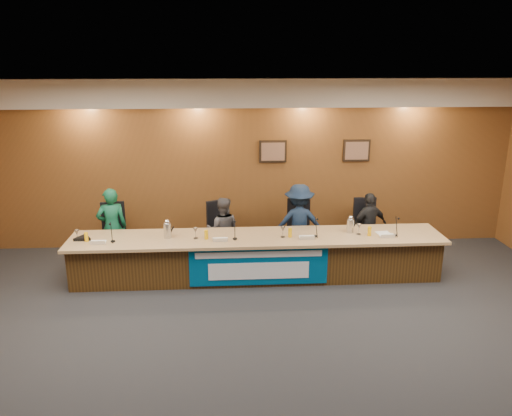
# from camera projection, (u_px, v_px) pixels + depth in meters

# --- Properties ---
(floor) EXTENTS (10.00, 10.00, 0.00)m
(floor) POSITION_uv_depth(u_px,v_px,m) (270.00, 359.00, 6.11)
(floor) COLOR black
(floor) RESTS_ON ground
(ceiling) EXTENTS (10.00, 8.00, 0.04)m
(ceiling) POSITION_uv_depth(u_px,v_px,m) (272.00, 92.00, 5.19)
(ceiling) COLOR silver
(ceiling) RESTS_ON wall_back
(wall_back) EXTENTS (10.00, 0.04, 3.20)m
(wall_back) POSITION_uv_depth(u_px,v_px,m) (252.00, 164.00, 9.47)
(wall_back) COLOR brown
(wall_back) RESTS_ON floor
(soffit) EXTENTS (10.00, 0.50, 0.50)m
(soffit) POSITION_uv_depth(u_px,v_px,m) (252.00, 93.00, 8.84)
(soffit) COLOR beige
(soffit) RESTS_ON wall_back
(dais_body) EXTENTS (6.00, 0.80, 0.70)m
(dais_body) POSITION_uv_depth(u_px,v_px,m) (257.00, 258.00, 8.31)
(dais_body) COLOR #3E270F
(dais_body) RESTS_ON floor
(dais_top) EXTENTS (6.10, 0.95, 0.05)m
(dais_top) POSITION_uv_depth(u_px,v_px,m) (257.00, 238.00, 8.15)
(dais_top) COLOR #A58156
(dais_top) RESTS_ON dais_body
(banner) EXTENTS (2.20, 0.02, 0.65)m
(banner) POSITION_uv_depth(u_px,v_px,m) (259.00, 266.00, 7.90)
(banner) COLOR #00487A
(banner) RESTS_ON dais_body
(banner_text_upper) EXTENTS (2.00, 0.01, 0.10)m
(banner_text_upper) POSITION_uv_depth(u_px,v_px,m) (259.00, 255.00, 7.83)
(banner_text_upper) COLOR silver
(banner_text_upper) RESTS_ON banner
(banner_text_lower) EXTENTS (1.60, 0.01, 0.28)m
(banner_text_lower) POSITION_uv_depth(u_px,v_px,m) (259.00, 271.00, 7.91)
(banner_text_lower) COLOR silver
(banner_text_lower) RESTS_ON banner
(wall_photo_left) EXTENTS (0.52, 0.04, 0.42)m
(wall_photo_left) POSITION_uv_depth(u_px,v_px,m) (273.00, 151.00, 9.40)
(wall_photo_left) COLOR black
(wall_photo_left) RESTS_ON wall_back
(wall_photo_right) EXTENTS (0.52, 0.04, 0.42)m
(wall_photo_right) POSITION_uv_depth(u_px,v_px,m) (357.00, 150.00, 9.49)
(wall_photo_right) COLOR black
(wall_photo_right) RESTS_ON wall_back
(panelist_a) EXTENTS (0.59, 0.47, 1.40)m
(panelist_a) POSITION_uv_depth(u_px,v_px,m) (112.00, 227.00, 8.72)
(panelist_a) COLOR #105136
(panelist_a) RESTS_ON floor
(panelist_b) EXTENTS (0.62, 0.50, 1.21)m
(panelist_b) POSITION_uv_depth(u_px,v_px,m) (223.00, 230.00, 8.86)
(panelist_b) COLOR #47464A
(panelist_b) RESTS_ON floor
(panelist_c) EXTENTS (0.93, 0.56, 1.42)m
(panelist_c) POSITION_uv_depth(u_px,v_px,m) (299.00, 223.00, 8.91)
(panelist_c) COLOR #111F38
(panelist_c) RESTS_ON floor
(panelist_d) EXTENTS (0.79, 0.53, 1.24)m
(panelist_d) POSITION_uv_depth(u_px,v_px,m) (369.00, 226.00, 9.02)
(panelist_d) COLOR black
(panelist_d) RESTS_ON floor
(office_chair_a) EXTENTS (0.56, 0.56, 0.08)m
(office_chair_a) POSITION_uv_depth(u_px,v_px,m) (114.00, 237.00, 8.88)
(office_chair_a) COLOR black
(office_chair_a) RESTS_ON floor
(office_chair_b) EXTENTS (0.64, 0.64, 0.08)m
(office_chair_b) POSITION_uv_depth(u_px,v_px,m) (223.00, 235.00, 8.99)
(office_chair_b) COLOR black
(office_chair_b) RESTS_ON floor
(office_chair_c) EXTENTS (0.55, 0.55, 0.08)m
(office_chair_c) POSITION_uv_depth(u_px,v_px,m) (298.00, 233.00, 9.08)
(office_chair_c) COLOR black
(office_chair_c) RESTS_ON floor
(office_chair_d) EXTENTS (0.50, 0.50, 0.08)m
(office_chair_d) POSITION_uv_depth(u_px,v_px,m) (367.00, 232.00, 9.15)
(office_chair_d) COLOR black
(office_chair_d) RESTS_ON floor
(nameplate_a) EXTENTS (0.24, 0.08, 0.10)m
(nameplate_a) POSITION_uv_depth(u_px,v_px,m) (97.00, 242.00, 7.75)
(nameplate_a) COLOR white
(nameplate_a) RESTS_ON dais_top
(microphone_a) EXTENTS (0.07, 0.07, 0.02)m
(microphone_a) POSITION_uv_depth(u_px,v_px,m) (113.00, 241.00, 7.89)
(microphone_a) COLOR black
(microphone_a) RESTS_ON dais_top
(juice_glass_a) EXTENTS (0.06, 0.06, 0.15)m
(juice_glass_a) POSITION_uv_depth(u_px,v_px,m) (86.00, 237.00, 7.89)
(juice_glass_a) COLOR #EFB109
(juice_glass_a) RESTS_ON dais_top
(water_glass_a) EXTENTS (0.08, 0.08, 0.18)m
(water_glass_a) POSITION_uv_depth(u_px,v_px,m) (77.00, 235.00, 7.91)
(water_glass_a) COLOR silver
(water_glass_a) RESTS_ON dais_top
(nameplate_b) EXTENTS (0.24, 0.08, 0.10)m
(nameplate_b) POSITION_uv_depth(u_px,v_px,m) (220.00, 239.00, 7.86)
(nameplate_b) COLOR white
(nameplate_b) RESTS_ON dais_top
(microphone_b) EXTENTS (0.07, 0.07, 0.02)m
(microphone_b) POSITION_uv_depth(u_px,v_px,m) (235.00, 239.00, 8.00)
(microphone_b) COLOR black
(microphone_b) RESTS_ON dais_top
(juice_glass_b) EXTENTS (0.06, 0.06, 0.15)m
(juice_glass_b) POSITION_uv_depth(u_px,v_px,m) (206.00, 235.00, 7.99)
(juice_glass_b) COLOR #EFB109
(juice_glass_b) RESTS_ON dais_top
(water_glass_b) EXTENTS (0.08, 0.08, 0.18)m
(water_glass_b) POSITION_uv_depth(u_px,v_px,m) (196.00, 233.00, 8.01)
(water_glass_b) COLOR silver
(water_glass_b) RESTS_ON dais_top
(nameplate_c) EXTENTS (0.24, 0.08, 0.10)m
(nameplate_c) POSITION_uv_depth(u_px,v_px,m) (307.00, 237.00, 7.96)
(nameplate_c) COLOR white
(nameplate_c) RESTS_ON dais_top
(microphone_c) EXTENTS (0.07, 0.07, 0.02)m
(microphone_c) POSITION_uv_depth(u_px,v_px,m) (316.00, 236.00, 8.12)
(microphone_c) COLOR black
(microphone_c) RESTS_ON dais_top
(juice_glass_c) EXTENTS (0.06, 0.06, 0.15)m
(juice_glass_c) POSITION_uv_depth(u_px,v_px,m) (290.00, 233.00, 8.08)
(juice_glass_c) COLOR #EFB109
(juice_glass_c) RESTS_ON dais_top
(water_glass_c) EXTENTS (0.08, 0.08, 0.18)m
(water_glass_c) POSITION_uv_depth(u_px,v_px,m) (283.00, 232.00, 8.07)
(water_glass_c) COLOR silver
(water_glass_c) RESTS_ON dais_top
(nameplate_d) EXTENTS (0.24, 0.08, 0.10)m
(nameplate_d) POSITION_uv_depth(u_px,v_px,m) (388.00, 236.00, 8.03)
(nameplate_d) COLOR white
(nameplate_d) RESTS_ON dais_top
(microphone_d) EXTENTS (0.07, 0.07, 0.02)m
(microphone_d) POSITION_uv_depth(u_px,v_px,m) (395.00, 235.00, 8.16)
(microphone_d) COLOR black
(microphone_d) RESTS_ON dais_top
(juice_glass_d) EXTENTS (0.06, 0.06, 0.15)m
(juice_glass_d) POSITION_uv_depth(u_px,v_px,m) (369.00, 231.00, 8.15)
(juice_glass_d) COLOR #EFB109
(juice_glass_d) RESTS_ON dais_top
(water_glass_d) EXTENTS (0.08, 0.08, 0.18)m
(water_glass_d) POSITION_uv_depth(u_px,v_px,m) (359.00, 229.00, 8.20)
(water_glass_d) COLOR silver
(water_glass_d) RESTS_ON dais_top
(carafe_left) EXTENTS (0.13, 0.13, 0.25)m
(carafe_left) POSITION_uv_depth(u_px,v_px,m) (168.00, 231.00, 8.03)
(carafe_left) COLOR silver
(carafe_left) RESTS_ON dais_top
(carafe_right) EXTENTS (0.12, 0.12, 0.23)m
(carafe_right) POSITION_uv_depth(u_px,v_px,m) (350.00, 226.00, 8.29)
(carafe_right) COLOR silver
(carafe_right) RESTS_ON dais_top
(speakerphone) EXTENTS (0.32, 0.32, 0.05)m
(speakerphone) POSITION_uv_depth(u_px,v_px,m) (83.00, 238.00, 7.98)
(speakerphone) COLOR black
(speakerphone) RESTS_ON dais_top
(paper_stack) EXTENTS (0.26, 0.33, 0.01)m
(paper_stack) POSITION_uv_depth(u_px,v_px,m) (385.00, 234.00, 8.23)
(paper_stack) COLOR white
(paper_stack) RESTS_ON dais_top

